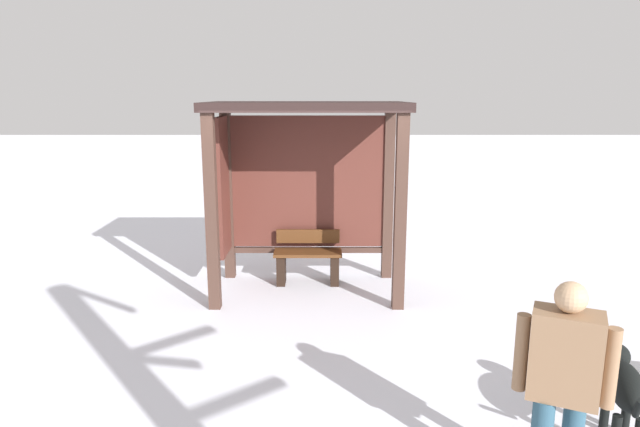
% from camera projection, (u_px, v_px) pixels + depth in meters
% --- Properties ---
extents(ground_plane, '(60.00, 60.00, 0.00)m').
position_uv_depth(ground_plane, '(306.00, 291.00, 7.68)').
color(ground_plane, white).
extents(bus_shelter, '(2.60, 1.50, 2.59)m').
position_uv_depth(bus_shelter, '(297.00, 158.00, 7.50)').
color(bus_shelter, '#452E26').
rests_on(bus_shelter, ground).
extents(bench_left_inside, '(0.97, 0.38, 0.76)m').
position_uv_depth(bench_left_inside, '(306.00, 260.00, 7.95)').
color(bench_left_inside, '#532E16').
rests_on(bench_left_inside, ground).
extents(person_walking, '(0.60, 0.41, 1.54)m').
position_uv_depth(person_walking, '(561.00, 376.00, 3.57)').
color(person_walking, '#8F6B4C').
rests_on(person_walking, ground).
extents(dog, '(0.45, 0.93, 0.68)m').
position_uv_depth(dog, '(622.00, 386.00, 4.23)').
color(dog, black).
rests_on(dog, ground).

